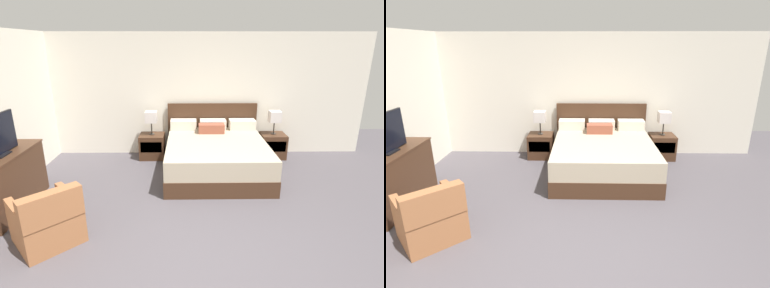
# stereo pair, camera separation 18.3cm
# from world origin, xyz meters

# --- Properties ---
(ground_plane) EXTENTS (11.04, 11.04, 0.00)m
(ground_plane) POSITION_xyz_m (0.00, 0.00, 0.00)
(ground_plane) COLOR #4C474C
(wall_back) EXTENTS (7.21, 0.06, 2.54)m
(wall_back) POSITION_xyz_m (0.00, 3.71, 1.27)
(wall_back) COLOR silver
(wall_back) RESTS_ON ground
(bed) EXTENTS (1.89, 2.11, 1.12)m
(bed) POSITION_xyz_m (0.34, 2.64, 0.33)
(bed) COLOR #422819
(bed) RESTS_ON ground
(nightstand_left) EXTENTS (0.51, 0.47, 0.51)m
(nightstand_left) POSITION_xyz_m (-0.93, 3.38, 0.25)
(nightstand_left) COLOR #422819
(nightstand_left) RESTS_ON ground
(nightstand_right) EXTENTS (0.51, 0.47, 0.51)m
(nightstand_right) POSITION_xyz_m (1.62, 3.38, 0.25)
(nightstand_right) COLOR #422819
(nightstand_right) RESTS_ON ground
(table_lamp_left) EXTENTS (0.23, 0.23, 0.49)m
(table_lamp_left) POSITION_xyz_m (-0.93, 3.39, 0.87)
(table_lamp_left) COLOR #332D28
(table_lamp_left) RESTS_ON nightstand_left
(table_lamp_right) EXTENTS (0.23, 0.23, 0.49)m
(table_lamp_right) POSITION_xyz_m (1.62, 3.39, 0.87)
(table_lamp_right) COLOR #332D28
(table_lamp_right) RESTS_ON nightstand_right
(dresser) EXTENTS (0.46, 1.41, 0.85)m
(dresser) POSITION_xyz_m (-2.75, 1.32, 0.44)
(dresser) COLOR #422819
(dresser) RESTS_ON ground
(armchair_by_window) EXTENTS (0.97, 0.97, 0.76)m
(armchair_by_window) POSITION_xyz_m (-1.86, 0.51, 0.28)
(armchair_by_window) COLOR #935B38
(armchair_by_window) RESTS_ON ground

